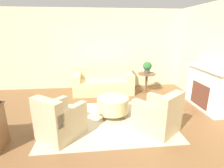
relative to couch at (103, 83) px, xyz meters
The scene contains 12 objects.
ground_plane 2.08m from the couch, 90.14° to the right, with size 16.00×16.00×0.00m, color brown.
wall_back 1.27m from the couch, 90.44° to the left, with size 9.33×0.12×2.80m.
rug 2.08m from the couch, 90.14° to the right, with size 2.94×2.14×0.01m.
couch is the anchor object (origin of this frame).
armchair_left 2.78m from the couch, 111.64° to the right, with size 1.04×1.06×0.89m.
armchair_right 2.78m from the couch, 68.55° to the right, with size 1.04×1.06×0.89m.
ottoman_table 1.81m from the couch, 85.74° to the right, with size 0.78×0.78×0.48m.
side_table 1.51m from the couch, ahead, with size 0.59×0.59×0.66m.
fireplace 3.16m from the couch, 30.85° to the right, with size 0.44×1.47×1.15m.
vase_mantel_near 3.10m from the couch, 24.72° to the right, with size 0.16×0.16×0.28m.
vase_mantel_far 3.47m from the couch, 36.54° to the right, with size 0.17×0.17×0.28m.
potted_plant_on_side_table 1.60m from the couch, ahead, with size 0.29×0.29×0.40m.
Camera 1 is at (-0.31, -3.71, 2.08)m, focal length 28.00 mm.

